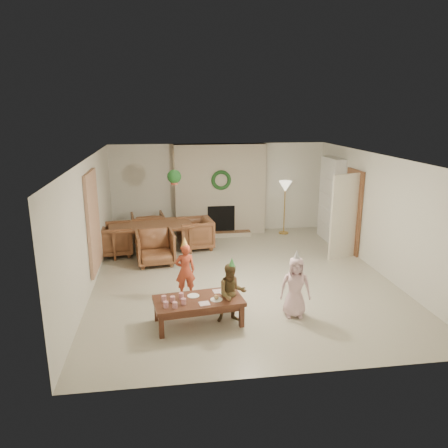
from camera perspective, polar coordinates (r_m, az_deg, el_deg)
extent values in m
plane|color=#B7B29E|center=(9.10, 2.24, -6.98)|extent=(7.00, 7.00, 0.00)
plane|color=white|center=(8.48, 2.41, 8.86)|extent=(7.00, 7.00, 0.00)
plane|color=silver|center=(12.08, -0.64, 4.80)|extent=(7.00, 0.00, 7.00)
plane|color=silver|center=(5.48, 8.93, -8.51)|extent=(7.00, 0.00, 7.00)
plane|color=silver|center=(8.70, -17.52, -0.07)|extent=(0.00, 7.00, 7.00)
plane|color=silver|center=(9.69, 20.06, 1.24)|extent=(0.00, 7.00, 7.00)
cube|color=#542916|center=(11.89, -0.52, 4.63)|extent=(2.50, 0.40, 2.50)
cube|color=brown|center=(11.83, -0.28, -1.36)|extent=(1.60, 0.30, 0.12)
cube|color=black|center=(11.89, -0.40, 0.67)|extent=(0.75, 0.12, 0.75)
torus|color=#19431D|center=(11.61, -0.37, 5.87)|extent=(0.54, 0.10, 0.54)
cylinder|color=gold|center=(12.25, 7.96, -1.15)|extent=(0.28, 0.28, 0.03)
cylinder|color=gold|center=(12.07, 8.08, 1.96)|extent=(0.03, 0.03, 1.35)
cone|color=beige|center=(11.94, 8.19, 4.99)|extent=(0.36, 0.36, 0.30)
cube|color=white|center=(11.69, 14.11, 3.23)|extent=(0.30, 1.00, 2.20)
cube|color=white|center=(11.83, 13.82, 0.15)|extent=(0.30, 0.92, 0.03)
cube|color=white|center=(11.73, 13.94, 2.03)|extent=(0.30, 0.92, 0.03)
cube|color=white|center=(11.65, 14.07, 3.95)|extent=(0.30, 0.92, 0.03)
cube|color=white|center=(11.58, 14.19, 5.89)|extent=(0.30, 0.92, 0.03)
cube|color=#B44321|center=(11.65, 14.04, 0.62)|extent=(0.20, 0.40, 0.24)
cube|color=#294F99|center=(11.74, 13.80, 2.75)|extent=(0.20, 0.44, 0.24)
cube|color=#AF7625|center=(11.53, 14.20, 4.48)|extent=(0.20, 0.36, 0.22)
cube|color=brown|center=(10.77, 16.83, 1.59)|extent=(0.05, 0.86, 2.04)
cube|color=beige|center=(10.28, 15.77, 0.93)|extent=(0.77, 0.32, 2.00)
cube|color=#CEB091|center=(8.88, -17.07, 0.28)|extent=(0.06, 1.20, 2.00)
imported|color=brown|center=(10.63, -9.67, -1.88)|extent=(2.11, 1.35, 0.70)
imported|color=brown|center=(9.79, -9.17, -3.13)|extent=(0.92, 0.95, 0.77)
imported|color=brown|center=(11.46, -10.12, -0.45)|extent=(0.92, 0.95, 0.77)
imported|color=brown|center=(10.59, -14.40, -2.02)|extent=(0.95, 0.92, 0.77)
imported|color=brown|center=(10.77, -3.89, -1.27)|extent=(0.95, 0.92, 0.77)
cylinder|color=tan|center=(9.87, -6.71, 7.63)|extent=(0.01, 0.01, 0.70)
cylinder|color=#9C4132|center=(9.92, -6.65, 5.63)|extent=(0.16, 0.16, 0.12)
sphere|color=#18481C|center=(9.91, -6.67, 6.31)|extent=(0.32, 0.32, 0.32)
cube|color=#522B1B|center=(7.07, -3.45, -10.20)|extent=(1.51, 0.90, 0.07)
cube|color=#522B1B|center=(7.10, -3.44, -10.76)|extent=(1.39, 0.78, 0.09)
cube|color=#522B1B|center=(6.82, -8.36, -13.43)|extent=(0.09, 0.09, 0.37)
cube|color=#522B1B|center=(7.06, 2.37, -12.19)|extent=(0.09, 0.09, 0.37)
cube|color=#522B1B|center=(7.33, -8.98, -11.29)|extent=(0.09, 0.09, 0.37)
cube|color=#522B1B|center=(7.56, 0.98, -10.24)|extent=(0.09, 0.09, 0.37)
cylinder|color=silver|center=(6.80, -7.77, -10.61)|extent=(0.09, 0.09, 0.10)
cylinder|color=silver|center=(7.00, -8.03, -9.85)|extent=(0.09, 0.09, 0.10)
cylinder|color=silver|center=(6.77, -6.57, -10.70)|extent=(0.09, 0.09, 0.10)
cylinder|color=silver|center=(6.97, -6.87, -9.93)|extent=(0.09, 0.09, 0.10)
cylinder|color=silver|center=(6.87, -5.41, -10.26)|extent=(0.09, 0.09, 0.10)
cylinder|color=silver|center=(7.07, -5.74, -9.52)|extent=(0.09, 0.09, 0.10)
cylinder|color=white|center=(7.16, -4.12, -9.54)|extent=(0.22, 0.22, 0.01)
cylinder|color=white|center=(7.01, -1.03, -10.05)|extent=(0.22, 0.22, 0.01)
cylinder|color=white|center=(7.26, 0.23, -9.14)|extent=(0.22, 0.22, 0.01)
sphere|color=tan|center=(6.99, -1.03, -9.73)|extent=(0.09, 0.09, 0.08)
cube|color=#DEA4B0|center=(6.89, -2.64, -10.56)|extent=(0.19, 0.19, 0.01)
cube|color=#DEA4B0|center=(7.31, -0.80, -8.97)|extent=(0.19, 0.19, 0.01)
imported|color=#AF3D25|center=(8.01, -5.20, -6.22)|extent=(0.40, 0.29, 1.03)
cone|color=#E1EB4E|center=(7.82, -5.30, -2.39)|extent=(0.17, 0.17, 0.20)
imported|color=brown|center=(7.09, 1.03, -9.22)|extent=(0.50, 0.39, 1.00)
cone|color=#55C65E|center=(6.89, 1.05, -5.14)|extent=(0.15, 0.15, 0.16)
imported|color=beige|center=(7.36, 9.50, -8.30)|extent=(0.56, 0.42, 1.05)
cone|color=#B3B3BA|center=(7.15, 9.70, -4.12)|extent=(0.17, 0.17, 0.19)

